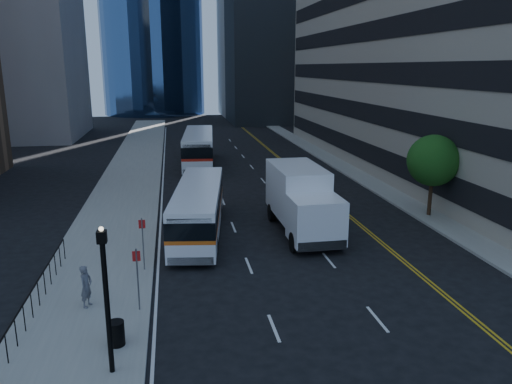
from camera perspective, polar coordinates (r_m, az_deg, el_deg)
ground at (r=23.20m, az=8.64°, el=-9.62°), size 160.00×160.00×0.00m
sidewalk_west at (r=46.19m, az=-13.89°, el=2.20°), size 5.00×90.00×0.15m
sidewalk_east at (r=48.71m, az=9.64°, el=3.02°), size 2.00×90.00×0.15m
street_tree at (r=32.78m, az=19.60°, el=3.40°), size 3.20×3.20×5.10m
lamp_post at (r=15.70m, az=-16.74°, el=-11.17°), size 0.28×0.28×4.56m
bus_front at (r=28.34m, az=-6.56°, el=-1.84°), size 3.77×11.09×2.80m
bus_rear at (r=48.70m, az=-6.56°, el=5.10°), size 3.65×12.45×3.17m
box_truck at (r=28.42m, az=5.24°, el=-0.88°), size 2.81×7.76×3.70m
trash_can at (r=18.04m, az=-15.69°, el=-15.29°), size 0.68×0.68×0.85m
pedestrian at (r=20.79m, az=-18.84°, el=-10.16°), size 0.61×0.72×1.69m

